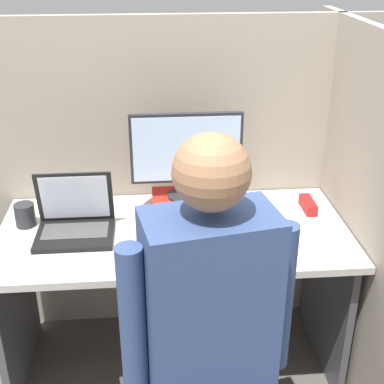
# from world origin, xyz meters

# --- Properties ---
(cubicle_panel_back) EXTENTS (1.93, 0.05, 1.51)m
(cubicle_panel_back) POSITION_xyz_m (-0.00, 0.71, 0.75)
(cubicle_panel_back) COLOR gray
(cubicle_panel_back) RESTS_ON ground
(cubicle_panel_right) EXTENTS (0.04, 1.32, 1.51)m
(cubicle_panel_right) POSITION_xyz_m (0.74, 0.27, 0.75)
(cubicle_panel_right) COLOR gray
(cubicle_panel_right) RESTS_ON ground
(desk) EXTENTS (1.43, 0.68, 0.71)m
(desk) POSITION_xyz_m (0.00, 0.34, 0.53)
(desk) COLOR beige
(desk) RESTS_ON ground
(paper_box) EXTENTS (0.30, 0.22, 0.07)m
(paper_box) POSITION_xyz_m (0.07, 0.50, 0.74)
(paper_box) COLOR red
(paper_box) RESTS_ON desk
(monitor) EXTENTS (0.47, 0.16, 0.37)m
(monitor) POSITION_xyz_m (0.07, 0.50, 0.98)
(monitor) COLOR #232328
(monitor) RESTS_ON paper_box
(laptop) EXTENTS (0.31, 0.24, 0.25)m
(laptop) POSITION_xyz_m (-0.40, 0.34, 0.76)
(laptop) COLOR black
(laptop) RESTS_ON desk
(mouse) EXTENTS (0.07, 0.05, 0.03)m
(mouse) POSITION_xyz_m (-0.19, 0.22, 0.72)
(mouse) COLOR silver
(mouse) RESTS_ON desk
(stapler) EXTENTS (0.05, 0.14, 0.05)m
(stapler) POSITION_xyz_m (0.60, 0.47, 0.73)
(stapler) COLOR #A31919
(stapler) RESTS_ON desk
(carrot_toy) EXTENTS (0.05, 0.13, 0.05)m
(carrot_toy) POSITION_xyz_m (0.27, 0.18, 0.73)
(carrot_toy) COLOR orange
(carrot_toy) RESTS_ON desk
(office_chair) EXTENTS (0.55, 0.59, 1.01)m
(office_chair) POSITION_xyz_m (0.07, -0.33, 0.53)
(office_chair) COLOR #2D2D33
(office_chair) RESTS_ON ground
(person) EXTENTS (0.47, 0.44, 1.39)m
(person) POSITION_xyz_m (0.05, -0.47, 0.81)
(person) COLOR #282D4C
(person) RESTS_ON ground
(pen_cup) EXTENTS (0.08, 0.08, 0.10)m
(pen_cup) POSITION_xyz_m (-0.61, 0.43, 0.75)
(pen_cup) COLOR #28282D
(pen_cup) RESTS_ON desk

